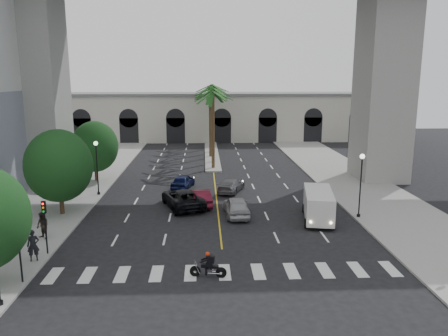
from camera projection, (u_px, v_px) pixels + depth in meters
ground at (223, 262)px, 27.25m from camera, size 140.00×140.00×0.00m
sidewalk_left at (58, 198)px, 41.22m from camera, size 8.00×100.00×0.15m
sidewalk_right at (370, 194)px, 42.59m from camera, size 8.00×100.00×0.15m
median at (212, 154)px, 64.39m from camera, size 2.00×24.00×0.20m
pier_building at (210, 116)px, 80.16m from camera, size 71.00×10.50×8.50m
bridge at (247, 6)px, 45.13m from camera, size 75.00×13.00×26.00m
palm_a at (213, 96)px, 52.77m from camera, size 3.20×3.20×10.30m
palm_b at (213, 92)px, 56.63m from camera, size 3.20×3.20×10.60m
palm_c at (210, 95)px, 60.62m from camera, size 3.20×3.20×10.10m
palm_d at (212, 89)px, 64.40m from camera, size 3.20×3.20×10.90m
palm_e at (210, 91)px, 68.39m from camera, size 3.20×3.20×10.40m
palm_f at (211, 88)px, 72.26m from camera, size 3.20×3.20×10.70m
street_tree_mid at (59, 166)px, 35.57m from camera, size 5.44×5.44×7.21m
street_tree_far at (95, 147)px, 47.37m from camera, size 5.04×5.04×6.68m
lamp_post_left_far at (97, 163)px, 41.72m from camera, size 0.40×0.40×5.35m
lamp_post_right at (361, 180)px, 34.93m from camera, size 0.40×0.40×5.35m
traffic_signal_near at (19, 242)px, 23.78m from camera, size 0.25×0.18×3.65m
traffic_signal_far at (45, 218)px, 27.69m from camera, size 0.25×0.18×3.65m
motorcycle_rider at (209, 266)px, 25.02m from camera, size 2.14×0.62×1.55m
car_a at (236, 206)px, 36.15m from camera, size 2.17×4.82×1.61m
car_b at (200, 197)px, 39.06m from camera, size 2.21×4.70×1.49m
car_c at (183, 198)px, 38.44m from camera, size 4.54×6.58×1.67m
car_d at (231, 185)px, 43.71m from camera, size 3.36×4.94×1.33m
car_e at (183, 181)px, 45.09m from camera, size 2.64×4.61×1.48m
cargo_van at (318, 204)px, 34.83m from camera, size 3.11×5.95×2.41m
pedestrian_a at (33, 245)px, 26.88m from camera, size 0.84×0.69×1.97m
pedestrian_b at (43, 226)px, 30.54m from camera, size 1.17×1.12×1.91m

